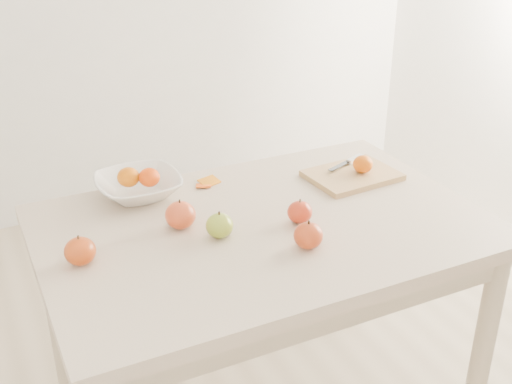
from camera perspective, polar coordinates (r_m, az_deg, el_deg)
name	(u,v)px	position (r m, az deg, el deg)	size (l,w,h in m)	color
table	(264,253)	(1.80, 0.70, -5.47)	(1.20, 0.80, 0.75)	beige
cutting_board	(352,175)	(2.03, 8.54, 1.48)	(0.27, 0.20, 0.02)	tan
board_tangerine	(363,164)	(2.02, 9.47, 2.46)	(0.06, 0.06, 0.05)	orange
fruit_bowl	(139,186)	(1.91, -10.40, 0.49)	(0.25, 0.25, 0.06)	white
bowl_tangerine_near	(128,177)	(1.90, -11.27, 1.31)	(0.07, 0.07, 0.06)	#D26007
bowl_tangerine_far	(149,177)	(1.90, -9.47, 1.31)	(0.06, 0.06, 0.06)	#E63E08
orange_peel_a	(209,183)	(1.98, -4.17, 0.84)	(0.06, 0.04, 0.00)	orange
orange_peel_b	(203,186)	(1.96, -4.69, 0.51)	(0.04, 0.04, 0.00)	#EA5710
paring_knife	(352,160)	(2.10, 8.57, 2.82)	(0.17, 0.07, 0.01)	silver
apple_green	(220,226)	(1.67, -3.26, -3.00)	(0.07, 0.07, 0.07)	olive
apple_red_e	(300,212)	(1.74, 3.91, -1.80)	(0.07, 0.07, 0.06)	maroon
apple_red_a	(180,215)	(1.72, -6.74, -2.05)	(0.08, 0.08, 0.07)	#9F0F15
apple_red_d	(80,251)	(1.61, -15.37, -5.09)	(0.08, 0.08, 0.07)	maroon
apple_red_c	(308,236)	(1.62, 4.67, -3.88)	(0.08, 0.08, 0.07)	maroon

